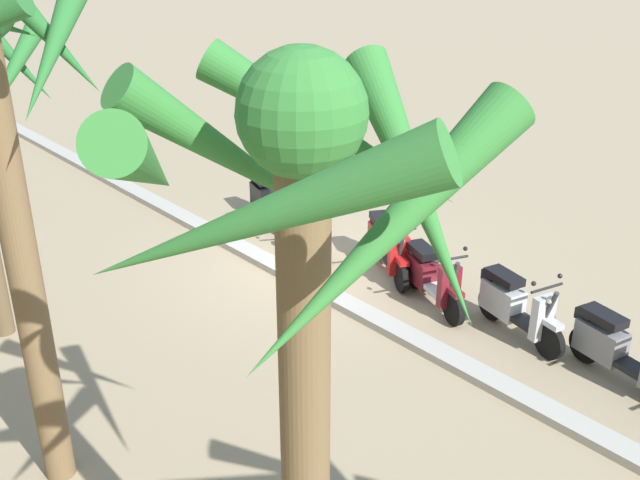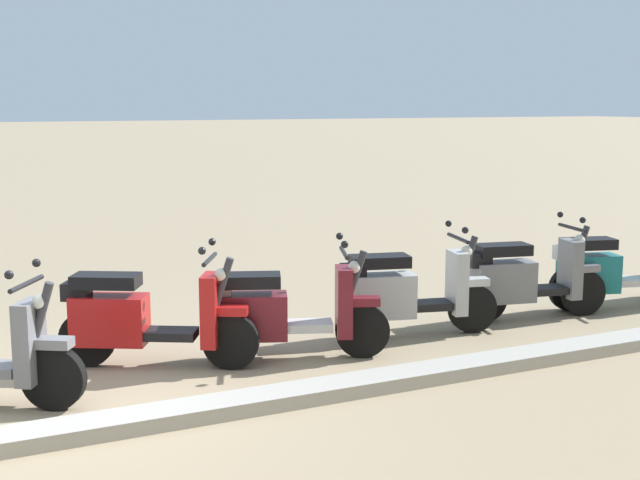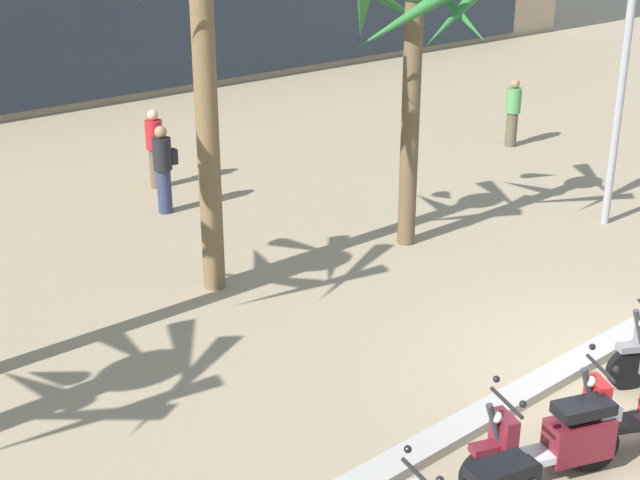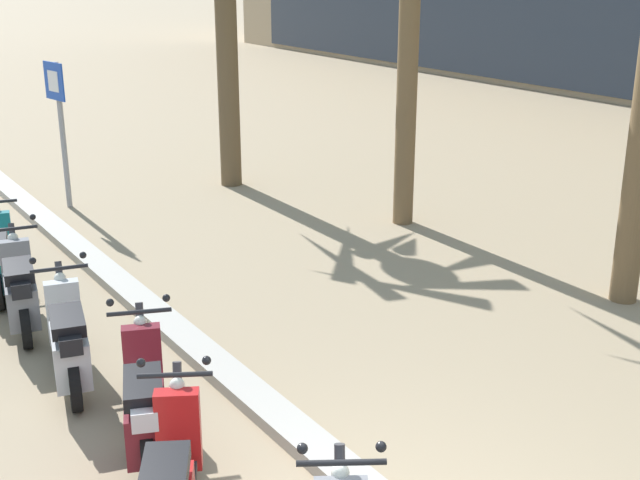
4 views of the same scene
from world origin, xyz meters
name	(u,v)px [view 1 (image 1 of 4)]	position (x,y,z in m)	size (l,w,h in m)	color
ground_plane	(303,264)	(0.00, 0.00, 0.00)	(200.00, 200.00, 0.00)	#9E896B
curb_strip	(281,269)	(0.00, 0.52, 0.06)	(60.00, 0.36, 0.12)	#ADA89E
scooter_grey_tail_end	(616,348)	(-5.42, -0.83, 0.46)	(1.73, 0.67, 1.17)	black
scooter_silver_mid_centre	(514,305)	(-3.84, -0.79, 0.46)	(1.72, 0.71, 1.17)	black
scooter_maroon_lead_nearest	(430,276)	(-2.37, -0.62, 0.45)	(1.71, 0.86, 1.17)	black
scooter_red_mid_rear	(386,245)	(-1.12, -0.95, 0.46)	(1.67, 1.02, 1.17)	black
scooter_grey_last_in_row	(311,225)	(0.44, -0.56, 0.45)	(1.57, 1.04, 1.17)	black
scooter_black_far_back	(268,200)	(1.96, -0.75, 0.46)	(1.78, 0.79, 1.17)	black
palm_tree_far_corner	(300,268)	(-6.16, 5.25, 3.95)	(2.50, 2.52, 5.18)	brown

